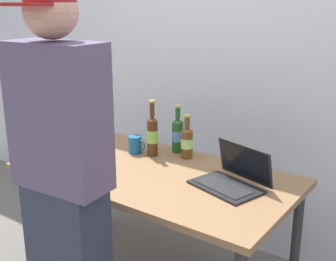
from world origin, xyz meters
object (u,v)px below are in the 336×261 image
person_figure (64,182)px  laptop (233,178)px  coffee_mug (136,145)px  beer_bottle_brown (178,134)px  beer_bottle_amber (152,135)px  beer_bottle_green (187,141)px

person_figure → laptop: bearing=60.8°
laptop → coffee_mug: (-0.71, 0.09, 0.01)m
person_figure → coffee_mug: size_ratio=14.40×
beer_bottle_brown → beer_bottle_amber: beer_bottle_amber is taller
beer_bottle_brown → beer_bottle_green: 0.12m
coffee_mug → beer_bottle_amber: bearing=12.6°
beer_bottle_brown → beer_bottle_green: bearing=-27.9°
beer_bottle_green → coffee_mug: (-0.30, -0.11, -0.05)m
beer_bottle_brown → beer_bottle_amber: bearing=-121.0°
beer_bottle_green → coffee_mug: beer_bottle_green is taller
laptop → beer_bottle_green: beer_bottle_green is taller
person_figure → beer_bottle_brown: bearing=96.1°
beer_bottle_brown → beer_bottle_green: size_ratio=1.11×
person_figure → coffee_mug: (-0.30, 0.82, -0.12)m
beer_bottle_amber → person_figure: size_ratio=0.20×
person_figure → coffee_mug: person_figure is taller
laptop → beer_bottle_brown: bearing=153.1°
laptop → coffee_mug: laptop is taller
laptop → beer_bottle_brown: size_ratio=1.36×
coffee_mug → laptop: bearing=-7.4°
beer_bottle_green → beer_bottle_amber: 0.21m
laptop → person_figure: (-0.41, -0.73, 0.13)m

